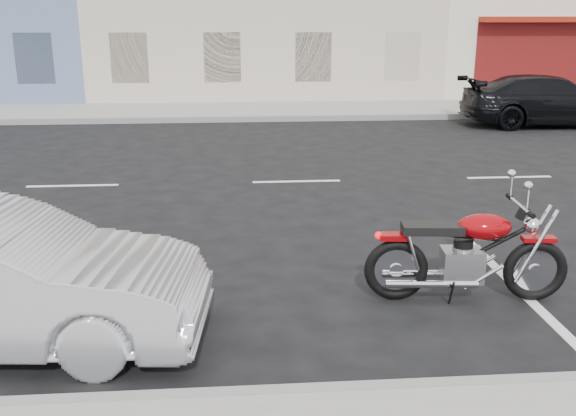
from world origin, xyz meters
name	(u,v)px	position (x,y,z in m)	size (l,w,h in m)	color
ground	(404,179)	(0.00, 0.00, 0.00)	(120.00, 120.00, 0.00)	black
sidewalk_far	(174,112)	(-5.00, 8.70, 0.07)	(80.00, 3.40, 0.15)	gray
curb_far	(168,120)	(-5.00, 7.00, 0.08)	(80.00, 0.12, 0.16)	gray
motorcycle	(539,257)	(0.05, -5.27, 0.49)	(2.13, 0.70, 1.06)	black
car_far	(549,101)	(5.46, 5.73, 0.68)	(1.91, 4.71, 1.37)	black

